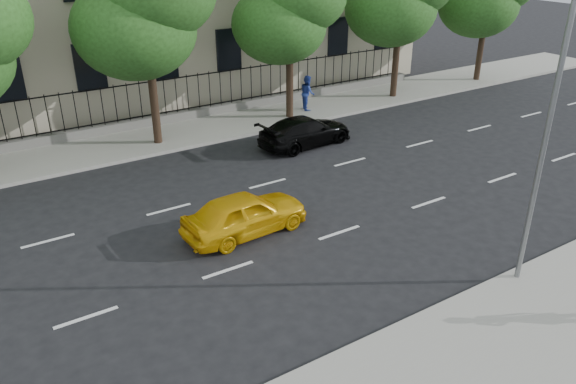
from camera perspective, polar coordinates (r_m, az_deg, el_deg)
name	(u,v)px	position (r m, az deg, el deg)	size (l,w,h in m)	color
ground	(392,269)	(16.55, 10.53, -7.70)	(120.00, 120.00, 0.00)	black
near_sidewalk	(509,346)	(14.48, 21.55, -14.38)	(60.00, 4.00, 0.15)	gray
far_sidewalk	(193,131)	(27.27, -9.68, 6.16)	(60.00, 4.00, 0.15)	gray
lane_markings	(300,206)	(19.74, 1.26, -1.42)	(49.60, 4.62, 0.01)	silver
iron_fence	(178,110)	(28.60, -11.15, 8.16)	(30.00, 0.50, 2.20)	slate
street_light	(534,96)	(15.24, 23.72, 8.95)	(0.25, 3.32, 8.05)	slate
yellow_taxi	(245,214)	(17.78, -4.39, -2.20)	(1.65, 4.09, 1.39)	#E3A90D
black_sedan	(305,131)	(25.09, 1.78, 6.20)	(1.83, 4.50, 1.30)	black
pedestrian_far	(308,93)	(29.69, 1.99, 10.06)	(0.87, 0.68, 1.79)	#263D9A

